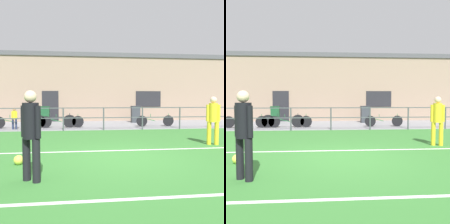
{
  "view_description": "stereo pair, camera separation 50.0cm",
  "coord_description": "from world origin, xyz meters",
  "views": [
    {
      "loc": [
        -1.21,
        -6.86,
        1.63
      ],
      "look_at": [
        0.23,
        4.47,
        1.0
      ],
      "focal_mm": 41.31,
      "sensor_mm": 36.0,
      "label": 1
    },
    {
      "loc": [
        -0.71,
        -6.92,
        1.63
      ],
      "look_at": [
        0.23,
        4.47,
        1.0
      ],
      "focal_mm": 41.31,
      "sensor_mm": 36.0,
      "label": 2
    }
  ],
  "objects": [
    {
      "name": "bicycle_parked_0",
      "position": [
        -4.55,
        7.2,
        0.35
      ],
      "size": [
        2.35,
        0.04,
        0.73
      ],
      "color": "black",
      "rests_on": "pavement_strip"
    },
    {
      "name": "spectator_child",
      "position": [
        -4.51,
        6.76,
        0.65
      ],
      "size": [
        0.3,
        0.19,
        1.1
      ],
      "rotation": [
        0.0,
        0.0,
        3.02
      ],
      "color": "#232D4C",
      "rests_on": "pavement_strip"
    },
    {
      "name": "bicycle_parked_3",
      "position": [
        -2.16,
        7.2,
        0.35
      ],
      "size": [
        2.35,
        0.04,
        0.73
      ],
      "color": "black",
      "rests_on": "pavement_strip"
    },
    {
      "name": "soccer_ball_match",
      "position": [
        -2.69,
        -0.43,
        0.12
      ],
      "size": [
        0.23,
        0.23,
        0.23
      ],
      "primitive_type": "sphere",
      "color": "#E5E04C",
      "rests_on": "ground"
    },
    {
      "name": "perimeter_fence",
      "position": [
        0.0,
        6.0,
        0.75
      ],
      "size": [
        36.07,
        0.07,
        1.15
      ],
      "color": "#474C51",
      "rests_on": "ground"
    },
    {
      "name": "trash_bin_1",
      "position": [
        -3.33,
        9.58,
        0.57
      ],
      "size": [
        0.55,
        0.46,
        1.08
      ],
      "color": "#194C28",
      "rests_on": "pavement_strip"
    },
    {
      "name": "clubhouse_facade",
      "position": [
        -0.0,
        12.2,
        2.39
      ],
      "size": [
        28.0,
        2.56,
        4.76
      ],
      "color": "gray",
      "rests_on": "ground"
    },
    {
      "name": "field_line_hash",
      "position": [
        0.0,
        -2.89,
        0.0
      ],
      "size": [
        36.0,
        0.11,
        0.0
      ],
      "primitive_type": "cube",
      "color": "white",
      "rests_on": "ground"
    },
    {
      "name": "bicycle_parked_2",
      "position": [
        3.03,
        7.2,
        0.34
      ],
      "size": [
        2.16,
        0.04,
        0.72
      ],
      "color": "black",
      "rests_on": "pavement_strip"
    },
    {
      "name": "field_line_touchline",
      "position": [
        0.0,
        0.94,
        0.0
      ],
      "size": [
        36.0,
        0.11,
        0.0
      ],
      "primitive_type": "cube",
      "color": "white",
      "rests_on": "ground"
    },
    {
      "name": "trash_bin_0",
      "position": [
        2.43,
        9.59,
        0.57
      ],
      "size": [
        0.58,
        0.49,
        1.09
      ],
      "color": "#33383D",
      "rests_on": "pavement_strip"
    },
    {
      "name": "player_striker",
      "position": [
        3.39,
        1.51,
        0.95
      ],
      "size": [
        0.43,
        0.29,
        1.67
      ],
      "rotation": [
        0.0,
        0.0,
        5.92
      ],
      "color": "gold",
      "rests_on": "ground"
    },
    {
      "name": "player_goalkeeper",
      "position": [
        -2.14,
        -1.76,
        1.01
      ],
      "size": [
        0.41,
        0.33,
        1.77
      ],
      "rotation": [
        0.0,
        0.0,
        5.65
      ],
      "color": "black",
      "rests_on": "ground"
    },
    {
      "name": "bicycle_parked_1",
      "position": [
        -2.55,
        7.2,
        0.38
      ],
      "size": [
        2.29,
        0.04,
        0.78
      ],
      "color": "black",
      "rests_on": "pavement_strip"
    },
    {
      "name": "ground",
      "position": [
        0.0,
        0.0,
        -0.02
      ],
      "size": [
        60.0,
        44.0,
        0.04
      ],
      "primitive_type": "cube",
      "color": "#387A33"
    },
    {
      "name": "pavement_strip",
      "position": [
        0.0,
        8.5,
        0.01
      ],
      "size": [
        48.0,
        5.0,
        0.02
      ],
      "primitive_type": "cube",
      "color": "gray",
      "rests_on": "ground"
    }
  ]
}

